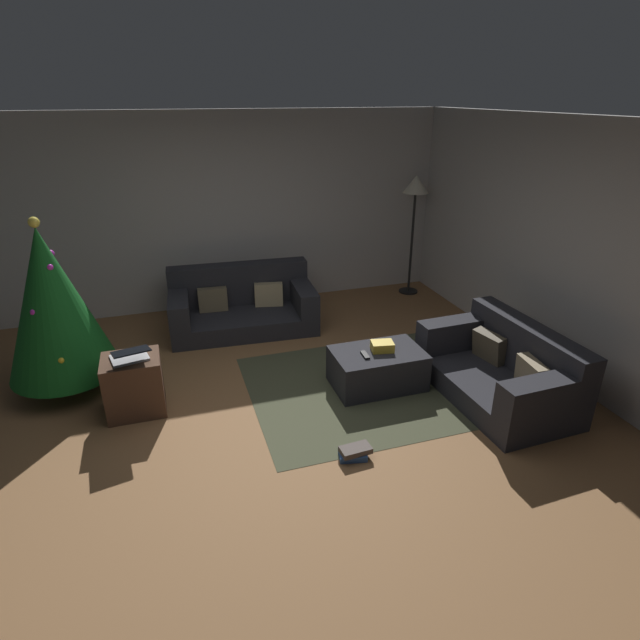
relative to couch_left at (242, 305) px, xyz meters
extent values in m
plane|color=brown|center=(-0.07, -2.26, -0.28)|extent=(6.40, 6.40, 0.00)
cube|color=#BCB7B2|center=(-0.07, 0.88, 1.02)|extent=(6.40, 0.12, 2.60)
cube|color=#B5B0AB|center=(3.07, -2.26, 1.02)|extent=(0.12, 6.40, 2.60)
cube|color=#26262B|center=(-0.01, -0.11, -0.17)|extent=(1.84, 1.04, 0.23)
cube|color=#26262B|center=(0.01, 0.24, 0.21)|extent=(1.80, 0.35, 0.53)
cube|color=#26262B|center=(0.77, -0.15, 0.10)|extent=(0.30, 0.95, 0.31)
cube|color=#26262B|center=(-0.78, -0.06, 0.10)|extent=(0.30, 0.95, 0.31)
cube|color=tan|center=(0.36, 0.02, 0.10)|extent=(0.38, 0.21, 0.31)
cube|color=brown|center=(-0.35, 0.06, 0.10)|extent=(0.37, 0.16, 0.31)
cube|color=#26262B|center=(2.08, -2.46, -0.17)|extent=(0.97, 1.61, 0.23)
cube|color=#26262B|center=(2.42, -2.45, 0.20)|extent=(0.29, 1.58, 0.50)
cube|color=#26262B|center=(2.10, -3.13, 0.12)|extent=(0.93, 0.27, 0.33)
cube|color=#26262B|center=(2.05, -1.79, 0.12)|extent=(0.93, 0.27, 0.33)
cube|color=#8C7A5B|center=(2.23, -2.77, 0.10)|extent=(0.18, 0.37, 0.31)
cube|color=brown|center=(2.21, -2.14, 0.10)|extent=(0.23, 0.38, 0.31)
cube|color=#26262B|center=(1.06, -1.91, -0.09)|extent=(0.91, 0.59, 0.39)
cube|color=gold|center=(1.11, -1.89, 0.15)|extent=(0.25, 0.20, 0.09)
cube|color=black|center=(0.90, -1.96, 0.12)|extent=(0.06, 0.16, 0.02)
cylinder|color=brown|center=(-1.96, -0.99, -0.19)|extent=(0.10, 0.10, 0.20)
cone|color=#145A1E|center=(-1.96, -0.99, 0.66)|extent=(1.04, 1.04, 1.48)
sphere|color=yellow|center=(-1.89, -0.70, 0.54)|extent=(0.09, 0.09, 0.09)
sphere|color=yellow|center=(-1.91, -1.38, 0.23)|extent=(0.06, 0.06, 0.06)
sphere|color=#CC33BF|center=(-2.09, -1.20, 0.66)|extent=(0.06, 0.06, 0.06)
sphere|color=#2699E5|center=(-2.33, -0.83, 0.22)|extent=(0.07, 0.07, 0.07)
sphere|color=red|center=(-1.69, -0.74, 0.33)|extent=(0.06, 0.06, 0.06)
sphere|color=#CC33BF|center=(-1.89, -0.93, 1.13)|extent=(0.07, 0.07, 0.07)
sphere|color=#CC33BF|center=(-1.89, -1.09, 1.04)|extent=(0.06, 0.06, 0.06)
sphere|color=#F2D84C|center=(-1.96, -0.99, 1.44)|extent=(0.10, 0.10, 0.10)
cube|color=#4C3323|center=(-1.30, -1.64, 0.00)|extent=(0.52, 0.44, 0.56)
cube|color=silver|center=(-1.30, -1.64, 0.29)|extent=(0.36, 0.31, 0.02)
cube|color=black|center=(-1.27, -1.79, 0.42)|extent=(0.36, 0.31, 0.07)
cube|color=#2D5193|center=(0.40, -2.92, -0.26)|extent=(0.26, 0.20, 0.05)
cube|color=#4C423D|center=(0.43, -2.92, -0.21)|extent=(0.27, 0.16, 0.05)
cylinder|color=black|center=(2.61, 0.45, -0.27)|extent=(0.28, 0.28, 0.02)
cylinder|color=black|center=(2.61, 0.45, 0.46)|extent=(0.04, 0.04, 1.49)
cone|color=beige|center=(2.61, 0.45, 1.33)|extent=(0.36, 0.36, 0.24)
cube|color=#41442F|center=(1.06, -1.91, -0.28)|extent=(2.60, 2.00, 0.01)
camera|label=1|loc=(-0.91, -6.11, 2.51)|focal=28.78mm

